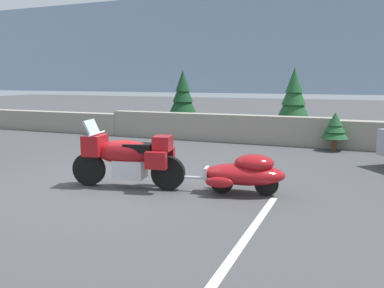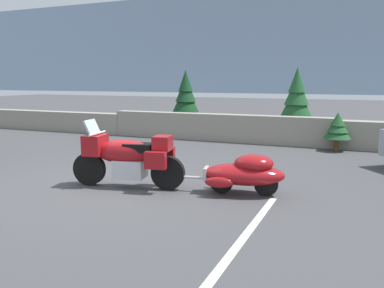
% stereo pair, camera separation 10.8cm
% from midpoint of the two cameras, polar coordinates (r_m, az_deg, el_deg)
% --- Properties ---
extents(ground_plane, '(80.00, 80.00, 0.00)m').
position_cam_midpoint_polar(ground_plane, '(8.36, -11.65, -5.69)').
color(ground_plane, '#424244').
extents(stone_guard_wall, '(24.00, 0.58, 0.94)m').
position_cam_midpoint_polar(stone_guard_wall, '(13.91, 4.83, 2.17)').
color(stone_guard_wall, gray).
rests_on(stone_guard_wall, ground).
extents(distant_ridgeline, '(240.00, 80.00, 16.00)m').
position_cam_midpoint_polar(distant_ridgeline, '(103.42, 20.09, 11.81)').
color(distant_ridgeline, '#7F93AD').
rests_on(distant_ridgeline, ground).
extents(touring_motorcycle, '(2.30, 0.99, 1.33)m').
position_cam_midpoint_polar(touring_motorcycle, '(7.97, -9.61, -1.77)').
color(touring_motorcycle, black).
rests_on(touring_motorcycle, ground).
extents(car_shaped_trailer, '(2.23, 0.97, 0.76)m').
position_cam_midpoint_polar(car_shaped_trailer, '(7.49, 7.10, -4.05)').
color(car_shaped_trailer, black).
rests_on(car_shaped_trailer, ground).
extents(pine_tree_secondary, '(1.09, 1.09, 2.56)m').
position_cam_midpoint_polar(pine_tree_secondary, '(14.44, 14.09, 6.81)').
color(pine_tree_secondary, brown).
rests_on(pine_tree_secondary, ground).
extents(pine_tree_far_right, '(1.08, 1.08, 2.52)m').
position_cam_midpoint_polar(pine_tree_far_right, '(16.35, -1.51, 7.22)').
color(pine_tree_far_right, brown).
rests_on(pine_tree_far_right, ground).
extents(pine_sapling_near, '(0.80, 0.80, 1.16)m').
position_cam_midpoint_polar(pine_sapling_near, '(12.70, 19.45, 2.33)').
color(pine_sapling_near, brown).
rests_on(pine_sapling_near, ground).
extents(parking_stripe_marker, '(0.12, 3.60, 0.01)m').
position_cam_midpoint_polar(parking_stripe_marker, '(5.75, 7.63, -12.41)').
color(parking_stripe_marker, silver).
rests_on(parking_stripe_marker, ground).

